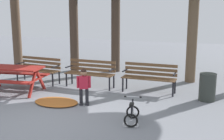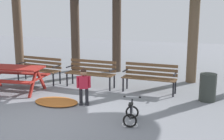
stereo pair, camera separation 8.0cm
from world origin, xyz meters
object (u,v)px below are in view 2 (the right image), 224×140
object	(u,v)px
picnic_table	(13,72)
park_bench_right	(150,75)
park_bench_left	(91,71)
child_standing	(84,84)
kids_bicycle	(131,114)
park_bench_far_left	(40,67)
trash_bin	(208,87)

from	to	relation	value
picnic_table	park_bench_right	xyz separation A→B (m)	(3.82, 1.48, -0.08)
park_bench_left	child_standing	distance (m)	1.86
picnic_table	kids_bicycle	xyz separation A→B (m)	(4.07, -1.06, -0.39)
child_standing	kids_bicycle	xyz separation A→B (m)	(1.52, -0.73, -0.35)
park_bench_far_left	kids_bicycle	world-z (taller)	park_bench_far_left
park_bench_right	child_standing	xyz separation A→B (m)	(-1.27, -1.82, 0.04)
trash_bin	child_standing	bearing A→B (deg)	-152.27
park_bench_far_left	kids_bicycle	bearing A→B (deg)	-30.35
park_bench_left	trash_bin	distance (m)	3.58
picnic_table	park_bench_left	size ratio (longest dim) A/B	1.24
picnic_table	child_standing	xyz separation A→B (m)	(2.55, -0.34, -0.04)
trash_bin	park_bench_left	bearing A→B (deg)	176.76
park_bench_far_left	trash_bin	xyz separation A→B (m)	(5.46, -0.10, -0.13)
picnic_table	park_bench_left	xyz separation A→B (m)	(1.92, 1.41, -0.08)
park_bench_left	trash_bin	world-z (taller)	park_bench_left
picnic_table	child_standing	world-z (taller)	child_standing
trash_bin	picnic_table	bearing A→B (deg)	-167.62
child_standing	kids_bicycle	distance (m)	1.72
child_standing	trash_bin	bearing A→B (deg)	27.73
park_bench_right	picnic_table	bearing A→B (deg)	-158.82
picnic_table	park_bench_far_left	xyz separation A→B (m)	(0.03, 1.30, -0.08)
kids_bicycle	trash_bin	world-z (taller)	trash_bin
picnic_table	park_bench_left	distance (m)	2.38
picnic_table	trash_bin	size ratio (longest dim) A/B	2.64
park_bench_left	park_bench_far_left	bearing A→B (deg)	-176.92
trash_bin	kids_bicycle	bearing A→B (deg)	-121.99
picnic_table	child_standing	bearing A→B (deg)	-7.54
park_bench_right	trash_bin	size ratio (longest dim) A/B	2.13
park_bench_right	kids_bicycle	xyz separation A→B (m)	(0.25, -2.54, -0.31)
child_standing	park_bench_far_left	bearing A→B (deg)	147.00
park_bench_far_left	child_standing	bearing A→B (deg)	-33.00
kids_bicycle	park_bench_far_left	bearing A→B (deg)	149.65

